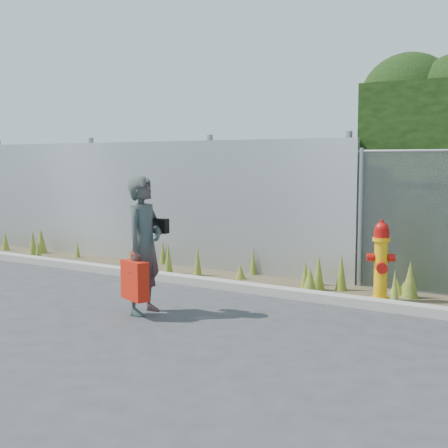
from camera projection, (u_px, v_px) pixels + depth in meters
ground at (181, 320)px, 7.31m from camera, size 80.00×80.00×0.00m
curb at (257, 289)px, 8.80m from camera, size 16.00×0.22×0.12m
weed_strip at (297, 277)px, 9.21m from camera, size 16.00×1.27×0.55m
corrugated_fence at (137, 202)px, 11.46m from camera, size 8.50×0.21×2.30m
fire_hydrant at (381, 263)px, 8.19m from camera, size 0.37×0.33×1.09m
woman at (144, 245)px, 7.57m from camera, size 0.46×0.65×1.68m
red_tote_bag at (135, 280)px, 7.42m from camera, size 0.42×0.16×0.56m
black_shoulder_bag at (159, 226)px, 7.73m from camera, size 0.24×0.10×0.18m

